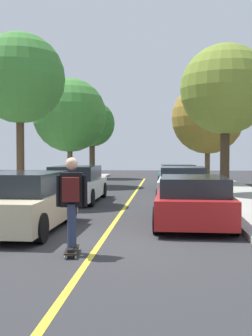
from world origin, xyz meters
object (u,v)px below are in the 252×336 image
parked_car_left_nearest (23,202)px  parked_car_right_near (183,185)px  skateboard (72,250)px  skateboarder (72,198)px  street_tree_right_nearest (225,90)px  parked_car_right_far (177,177)px  street_tree_left_near (70,115)px  street_tree_left_nearest (20,79)px  street_tree_right_near (208,118)px  street_tree_left_far (92,124)px  fire_hydrant (227,193)px  parked_car_right_nearest (193,201)px  parked_car_left_near (76,184)px

parked_car_left_nearest → parked_car_right_near: size_ratio=0.92×
skateboard → skateboarder: bearing=-82.9°
parked_car_left_nearest → street_tree_right_nearest: street_tree_right_nearest is taller
parked_car_right_far → street_tree_left_near: size_ratio=0.75×
street_tree_left_nearest → street_tree_right_near: street_tree_left_nearest is taller
parked_car_left_nearest → street_tree_left_far: bearing=94.9°
parked_car_right_far → street_tree_left_nearest: size_ratio=0.73×
fire_hydrant → skateboard: bearing=-117.6°
street_tree_right_nearest → parked_car_right_near: bearing=-131.9°
street_tree_left_nearest → skateboard: size_ratio=7.23×
parked_car_right_nearest → street_tree_right_near: size_ratio=0.68×
street_tree_left_near → street_tree_left_far: (0.00, 7.86, 0.05)m
street_tree_right_near → fire_hydrant: size_ratio=8.56×
street_tree_left_nearest → skateboard: street_tree_left_nearest is taller
parked_car_left_nearest → street_tree_left_nearest: street_tree_left_nearest is taller
street_tree_right_nearest → fire_hydrant: (-0.39, -3.32, -4.13)m
street_tree_right_near → street_tree_left_nearest: bearing=-128.0°
skateboard → skateboarder: (0.00, -0.03, 0.98)m
parked_car_right_near → parked_car_right_far: size_ratio=1.01×
parked_car_left_nearest → street_tree_right_near: 17.10m
parked_car_left_nearest → skateboard: size_ratio=4.93×
street_tree_left_far → street_tree_right_nearest: 15.58m
street_tree_right_near → skateboarder: 18.78m
skateboarder → parked_car_right_near: bearing=74.4°
fire_hydrant → parked_car_right_far: bearing=101.8°
street_tree_right_near → fire_hydrant: bearing=-92.1°
parked_car_left_nearest → street_tree_left_near: (-1.89, 14.08, 3.38)m
parked_car_right_near → street_tree_right_nearest: street_tree_right_nearest is taller
parked_car_right_nearest → street_tree_left_far: 22.06m
parked_car_right_nearest → fire_hydrant: 4.47m
street_tree_left_nearest → parked_car_left_nearest: bearing=-70.9°
parked_car_right_far → street_tree_left_far: size_ratio=0.79×
street_tree_left_near → street_tree_left_far: size_ratio=1.05×
fire_hydrant → skateboarder: size_ratio=0.41×
parked_car_right_near → street_tree_left_far: (-6.08, 15.49, 3.45)m
street_tree_left_near → skateboarder: bearing=-77.7°
parked_car_right_far → street_tree_right_nearest: size_ratio=0.71×
street_tree_left_far → street_tree_right_near: bearing=-38.4°
skateboard → parked_car_right_near: bearing=74.3°
street_tree_left_nearest → parked_car_right_far: bearing=48.9°
street_tree_left_nearest → skateboarder: size_ratio=3.66×
parked_car_right_nearest → parked_car_right_far: bearing=90.0°
skateboarder → skateboard: bearing=97.1°
parked_car_right_nearest → skateboarder: size_ratio=2.39×
street_tree_right_nearest → parked_car_left_nearest: bearing=-125.4°
parked_car_left_near → parked_car_right_near: (4.19, 0.02, -0.00)m
parked_car_left_nearest → street_tree_left_near: size_ratio=0.70×
parked_car_right_near → skateboarder: 9.20m
skateboarder → parked_car_left_near: bearing=101.0°
parked_car_left_nearest → street_tree_left_far: (-1.89, 21.94, 3.43)m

